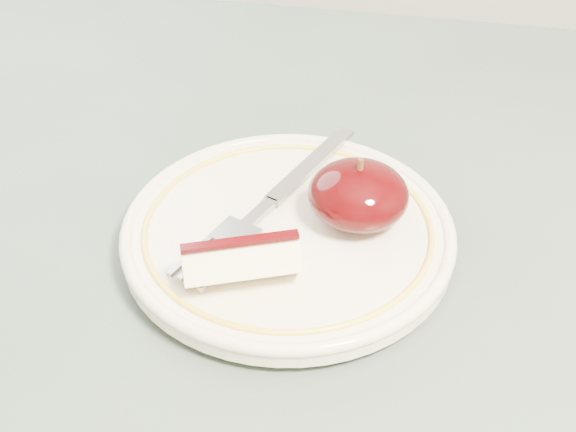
% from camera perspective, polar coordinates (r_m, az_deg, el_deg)
% --- Properties ---
extents(table, '(0.90, 0.90, 0.75)m').
position_cam_1_polar(table, '(0.57, -3.43, -13.19)').
color(table, brown).
rests_on(table, ground).
extents(plate, '(0.22, 0.22, 0.02)m').
position_cam_1_polar(plate, '(0.54, 0.00, -1.16)').
color(plate, beige).
rests_on(plate, table).
extents(apple_half, '(0.07, 0.06, 0.05)m').
position_cam_1_polar(apple_half, '(0.53, 5.02, 1.51)').
color(apple_half, black).
rests_on(apple_half, plate).
extents(apple_wedge, '(0.08, 0.06, 0.03)m').
position_cam_1_polar(apple_wedge, '(0.49, -3.36, -3.28)').
color(apple_wedge, '#F6E6B5').
rests_on(apple_wedge, plate).
extents(fork, '(0.09, 0.19, 0.00)m').
position_cam_1_polar(fork, '(0.55, -1.26, 1.00)').
color(fork, gray).
rests_on(fork, plate).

